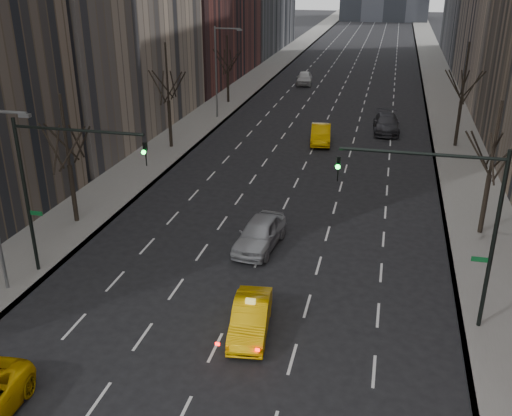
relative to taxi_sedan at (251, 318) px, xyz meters
The scene contains 15 objects.
sidewalk_left 62.05m from the taxi_sedan, 102.49° to the left, with size 4.50×320.00×0.15m, color slate.
sidewalk_right 61.58m from the taxi_sedan, 79.63° to the left, with size 4.50×320.00×0.15m, color slate.
tree_lw_b 16.00m from the taxi_sedan, 146.92° to the left, with size 3.36×3.50×7.82m.
tree_lw_c 28.08m from the taxi_sedan, 118.18° to the left, with size 3.36×3.50×8.74m.
tree_lw_d 44.65m from the taxi_sedan, 107.18° to the left, with size 3.36×3.50×7.36m.
tree_rw_b 16.87m from the taxi_sedan, 49.25° to the left, with size 3.36×3.50×7.82m.
tree_rw_c 32.61m from the taxi_sedan, 70.49° to the left, with size 3.36×3.50×8.74m.
traffic_mast_left 11.61m from the taxi_sedan, 165.94° to the left, with size 6.69×0.39×8.00m.
traffic_mast_right 9.62m from the taxi_sedan, 17.94° to the left, with size 6.69×0.39×8.00m.
streetlight_far 37.86m from the taxi_sedan, 108.64° to the left, with size 2.83×0.22×9.00m.
taxi_sedan is the anchor object (origin of this frame).
silver_sedan_ahead 8.10m from the taxi_sedan, 100.25° to the left, with size 2.01×4.98×1.70m, color #989A9F.
far_taxi 29.10m from the taxi_sedan, 91.49° to the left, with size 1.70×4.87×1.61m, color #E8A904.
far_suv_grey 34.52m from the taxi_sedan, 82.00° to the left, with size 2.32×5.72×1.66m, color #323137.
far_car_white 56.03m from the taxi_sedan, 96.54° to the left, with size 1.95×4.86×1.65m, color silver.
Camera 1 is at (6.16, -10.58, 14.66)m, focal length 40.00 mm.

